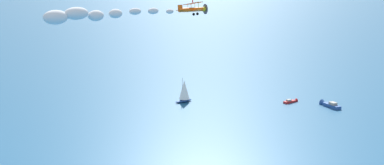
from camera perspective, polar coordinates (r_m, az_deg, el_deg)
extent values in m
cube|color=#23478C|center=(186.88, 14.58, -2.42)|extent=(7.02, 5.84, 1.12)
cone|color=#23478C|center=(190.02, 13.75, -2.12)|extent=(2.75, 2.86, 2.24)
cube|color=gray|center=(186.25, 14.71, -2.16)|extent=(3.03, 2.87, 0.84)
ellipsoid|color=#23478C|center=(187.82, -0.90, -1.95)|extent=(6.21, 6.03, 0.95)
cylinder|color=#B2B2B7|center=(186.48, -1.03, -0.68)|extent=(0.14, 0.14, 7.78)
cone|color=white|center=(187.06, -0.82, -0.76)|extent=(5.26, 5.26, 6.61)
cube|color=#B21E1E|center=(190.01, 10.28, -2.02)|extent=(4.17, 4.36, 0.73)
cone|color=#B21E1E|center=(191.91, 10.89, -1.90)|extent=(1.87, 1.85, 1.46)
cube|color=gray|center=(189.62, 10.22, -1.85)|extent=(1.95, 1.97, 0.55)
cylinder|color=orange|center=(118.98, 0.00, 7.73)|extent=(4.62, 5.76, 1.02)
cylinder|color=yellow|center=(120.34, 1.24, 7.78)|extent=(1.28, 1.16, 1.15)
cylinder|color=#4C4C51|center=(120.54, 1.41, 7.79)|extent=(2.14, 1.59, 2.61)
cube|color=orange|center=(119.10, 0.14, 7.60)|extent=(6.52, 5.28, 1.18)
cube|color=orange|center=(119.18, 0.08, 8.38)|extent=(6.52, 5.28, 1.18)
cylinder|color=yellow|center=(121.38, -0.44, 7.90)|extent=(0.33, 0.28, 1.62)
cylinder|color=yellow|center=(119.94, -0.09, 7.96)|extent=(0.33, 0.28, 1.62)
cylinder|color=yellow|center=(118.34, 0.31, 8.02)|extent=(0.33, 0.28, 1.62)
cylinder|color=yellow|center=(116.91, 0.68, 8.08)|extent=(0.33, 0.28, 1.62)
cube|color=orange|center=(117.72, -1.26, 7.94)|extent=(0.87, 1.05, 1.20)
cube|color=orange|center=(117.70, -1.24, 7.67)|extent=(2.53, 2.20, 0.45)
cylinder|color=black|center=(120.10, 0.18, 7.24)|extent=(0.52, 0.61, 0.61)
cylinder|color=black|center=(118.51, 0.58, 7.29)|extent=(0.52, 0.61, 0.61)
cylinder|color=#262628|center=(119.21, 0.07, 8.59)|extent=(0.22, 0.19, 0.90)
cylinder|color=red|center=(119.30, 0.05, 8.59)|extent=(0.27, 0.25, 0.79)
cylinder|color=red|center=(119.12, 0.09, 8.60)|extent=(0.27, 0.25, 0.79)
ellipsoid|color=silver|center=(116.91, -2.37, 7.54)|extent=(2.11, 2.18, 1.21)
ellipsoid|color=silver|center=(114.68, -4.13, 7.57)|extent=(2.83, 2.97, 1.56)
ellipsoid|color=silver|center=(113.00, -6.04, 7.50)|extent=(3.04, 3.20, 1.65)
ellipsoid|color=silver|center=(112.04, -8.11, 7.24)|extent=(3.66, 3.74, 2.18)
ellipsoid|color=silver|center=(110.90, -10.15, 6.99)|extent=(4.28, 4.36, 2.57)
ellipsoid|color=silver|center=(109.19, -12.16, 7.17)|extent=(5.56, 5.90, 2.92)
ellipsoid|color=silver|center=(108.29, -14.27, 6.71)|extent=(5.87, 6.12, 3.29)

